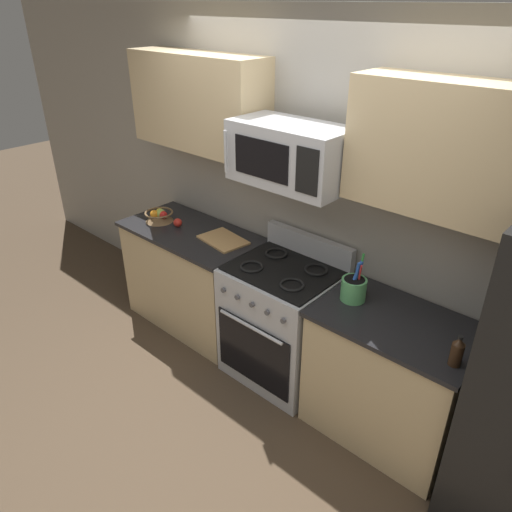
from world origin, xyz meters
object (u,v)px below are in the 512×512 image
Objects in this scene: utensil_crock at (354,288)px; cutting_board at (223,240)px; microwave at (290,154)px; bottle_soy at (457,352)px; range_oven at (282,321)px; fruit_basket at (159,215)px; apple_loose at (178,223)px.

utensil_crock is 1.22m from cutting_board.
microwave is 4.20× the size of bottle_soy.
bottle_soy reaches higher than cutting_board.
bottle_soy is (1.95, -0.21, 0.08)m from cutting_board.
cutting_board is (-0.66, 0.02, -0.83)m from microwave.
range_oven reaches higher than cutting_board.
cutting_board is 1.97m from bottle_soy.
range_oven is 1.28m from microwave.
fruit_basket is at bearing 177.56° from bottle_soy.
bottle_soy is (2.43, -0.14, 0.05)m from apple_loose.
bottle_soy reaches higher than apple_loose.
utensil_crock is at bearing 1.13° from apple_loose.
microwave is at bearing 2.28° from apple_loose.
apple_loose is at bearing -179.14° from range_oven.
microwave reaches higher than utensil_crock.
range_oven is 1.43m from fruit_basket.
bottle_soy is (1.29, -0.16, 0.52)m from range_oven.
microwave is at bearing 178.75° from utensil_crock.
fruit_basket is 0.69m from cutting_board.
fruit_basket is (-1.35, -0.05, 0.49)m from range_oven.
cutting_board is at bearing 175.78° from range_oven.
microwave reaches higher than fruit_basket.
utensil_crock reaches higher than bottle_soy.
bottle_soy reaches higher than range_oven.
fruit_basket is 1.32× the size of bottle_soy.
microwave is 10.79× the size of apple_loose.
range_oven is 1.40m from bottle_soy.
apple_loose is (-1.14, -0.05, -0.80)m from microwave.
range_oven reaches higher than fruit_basket.
bottle_soy is (1.29, -0.19, -0.75)m from microwave.
microwave is (-0.00, 0.03, 1.28)m from range_oven.
utensil_crock is 0.88× the size of cutting_board.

